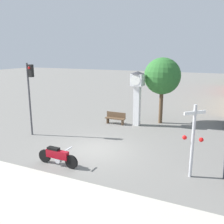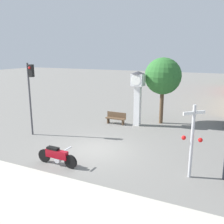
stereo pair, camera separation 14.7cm
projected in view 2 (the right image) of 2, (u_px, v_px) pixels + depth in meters
The scene contains 8 objects.
ground_plane at pixel (95, 150), 14.51m from camera, with size 120.00×120.00×0.00m, color slate.
sidewalk_strip at pixel (4, 213), 8.74m from camera, with size 36.00×6.00×0.10m.
motorcycle at pixel (57, 156), 12.46m from camera, with size 2.33×0.50×1.03m.
clock_tower at pixel (138, 90), 18.75m from camera, with size 1.06×1.06×4.16m.
traffic_light at pixel (31, 87), 16.38m from camera, with size 0.50×0.35×4.87m.
railroad_crossing_signal at pixel (192, 139), 10.93m from camera, with size 0.90×0.82×3.36m.
street_tree at pixel (163, 76), 19.11m from camera, with size 2.82×2.82×5.15m.
bench at pixel (116, 118), 19.66m from camera, with size 1.60×0.44×0.92m.
Camera 2 is at (6.73, -11.85, 5.55)m, focal length 40.00 mm.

